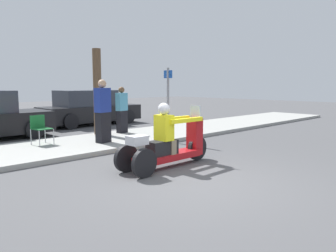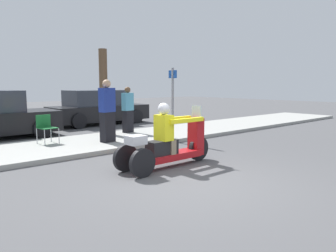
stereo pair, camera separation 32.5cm
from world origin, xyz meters
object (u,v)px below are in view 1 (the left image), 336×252
object	(u,v)px
tree_trunk	(97,92)
street_sign	(168,100)
parked_car_lot_left	(89,109)
folding_chair_set_back	(40,127)
spectator_near_curb	(122,111)
motorcycle_trike	(168,144)
spectator_mid_group	(103,112)

from	to	relation	value
tree_trunk	street_sign	bearing A→B (deg)	-62.97
parked_car_lot_left	folding_chair_set_back	bearing A→B (deg)	-134.65
parked_car_lot_left	spectator_near_curb	bearing A→B (deg)	-103.39
spectator_near_curb	street_sign	size ratio (longest dim) A/B	0.73
motorcycle_trike	folding_chair_set_back	world-z (taller)	motorcycle_trike
folding_chair_set_back	parked_car_lot_left	xyz separation A→B (m)	(3.86, 3.91, 0.10)
spectator_mid_group	parked_car_lot_left	distance (m)	5.48
tree_trunk	motorcycle_trike	bearing A→B (deg)	-103.10
motorcycle_trike	folding_chair_set_back	size ratio (longest dim) A/B	3.01
parked_car_lot_left	street_sign	bearing A→B (deg)	-95.17
folding_chair_set_back	tree_trunk	bearing A→B (deg)	12.67
spectator_mid_group	street_sign	distance (m)	2.07
folding_chair_set_back	parked_car_lot_left	world-z (taller)	parked_car_lot_left
motorcycle_trike	street_sign	world-z (taller)	street_sign
motorcycle_trike	tree_trunk	xyz separation A→B (m)	(1.06, 4.54, 1.05)
spectator_mid_group	spectator_near_curb	size ratio (longest dim) A/B	1.14
motorcycle_trike	spectator_mid_group	bearing A→B (deg)	84.46
spectator_mid_group	tree_trunk	world-z (taller)	tree_trunk
spectator_near_curb	parked_car_lot_left	bearing A→B (deg)	76.61
spectator_near_curb	folding_chair_set_back	size ratio (longest dim) A/B	1.96
folding_chair_set_back	parked_car_lot_left	distance (m)	5.50
parked_car_lot_left	tree_trunk	xyz separation A→B (m)	(-1.66, -3.42, 0.83)
spectator_near_curb	parked_car_lot_left	xyz separation A→B (m)	(0.88, 3.72, -0.17)
tree_trunk	parked_car_lot_left	bearing A→B (deg)	64.14
motorcycle_trike	street_sign	distance (m)	3.28
spectator_mid_group	street_sign	xyz separation A→B (m)	(1.90, -0.75, 0.32)
tree_trunk	spectator_mid_group	bearing A→B (deg)	-116.96
spectator_near_curb	tree_trunk	size ratio (longest dim) A/B	0.56
spectator_near_curb	folding_chair_set_back	xyz separation A→B (m)	(-2.98, -0.20, -0.27)
spectator_mid_group	spectator_near_curb	world-z (taller)	spectator_mid_group
tree_trunk	folding_chair_set_back	bearing A→B (deg)	-167.33
spectator_mid_group	parked_car_lot_left	bearing A→B (deg)	63.80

